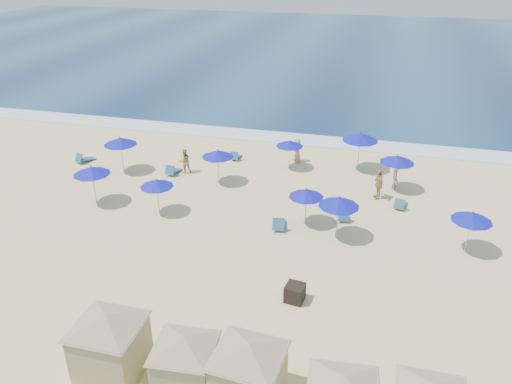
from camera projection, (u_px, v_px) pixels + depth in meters
ground at (259, 246)px, 25.02m from camera, size 160.00×160.00×0.00m
ocean at (353, 49)px, 72.68m from camera, size 160.00×80.00×0.06m
surf_line at (309, 140)px, 38.44m from camera, size 160.00×2.50×0.08m
trash_bin at (295, 293)px, 21.01m from camera, size 0.86×0.86×0.77m
cabana_0 at (109, 336)px, 16.88m from camera, size 4.56×4.56×2.86m
cabana_1 at (185, 357)px, 16.26m from camera, size 4.07×4.07×2.56m
cabana_2 at (249, 366)px, 15.76m from camera, size 4.42×4.42×2.78m
umbrella_0 at (120, 141)px, 32.31m from camera, size 2.17×2.17×2.47m
umbrella_1 at (92, 171)px, 28.24m from camera, size 2.11×2.11×2.40m
umbrella_2 at (157, 183)px, 27.28m from camera, size 1.86×1.86×2.12m
umbrella_3 at (218, 154)px, 30.80m from camera, size 2.01×2.01×2.28m
umbrella_4 at (306, 193)px, 26.16m from camera, size 1.87×1.87×2.13m
umbrella_5 at (290, 143)px, 32.91m from camera, size 1.83×1.83×2.08m
umbrella_6 at (339, 202)px, 24.81m from camera, size 2.08×2.08×2.37m
umbrella_7 at (360, 137)px, 32.45m from camera, size 2.37×2.37×2.70m
umbrella_8 at (397, 159)px, 29.82m from camera, size 2.08×2.08×2.37m
umbrella_9 at (472, 217)px, 23.71m from camera, size 1.95×1.95×2.22m
beach_chair_0 at (84, 159)px, 34.57m from camera, size 1.08×1.49×0.75m
beach_chair_1 at (173, 170)px, 32.75m from camera, size 0.72×1.40×0.75m
beach_chair_2 at (236, 156)px, 35.04m from camera, size 0.56×1.22×0.67m
beach_chair_3 at (279, 224)px, 26.46m from camera, size 0.78×1.46×0.77m
beach_chair_4 at (343, 215)px, 27.35m from camera, size 0.84×1.48×0.77m
beach_chair_5 at (400, 204)px, 28.53m from camera, size 0.83×1.35×0.69m
beachgoer_0 at (185, 161)px, 32.73m from camera, size 1.02×1.00×1.65m
beachgoer_1 at (379, 184)px, 29.33m from camera, size 0.82×1.17×1.84m
beachgoer_2 at (397, 175)px, 30.73m from camera, size 0.66×1.09×1.65m
beachgoer_3 at (297, 151)px, 34.39m from camera, size 0.64×0.87×1.64m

